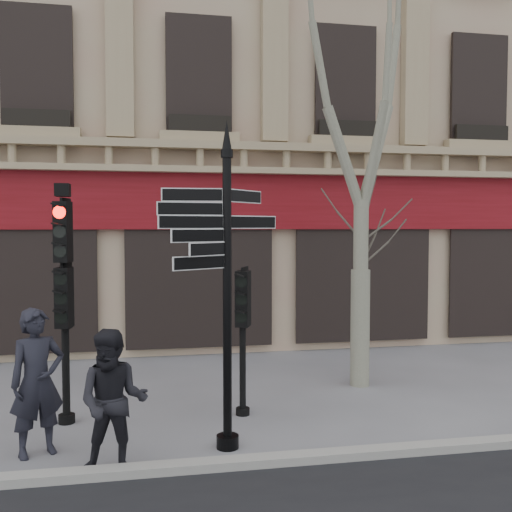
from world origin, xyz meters
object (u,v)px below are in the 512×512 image
(fingerpost, at_px, (227,230))
(traffic_signal_main, at_px, (64,273))
(pedestrian_b, at_px, (113,402))
(traffic_signal_secondary, at_px, (243,315))
(pedestrian_a, at_px, (37,382))
(plane_tree, at_px, (363,66))

(fingerpost, bearing_deg, traffic_signal_main, 126.88)
(fingerpost, relative_size, traffic_signal_main, 1.21)
(traffic_signal_main, distance_m, pedestrian_b, 2.58)
(traffic_signal_secondary, distance_m, pedestrian_a, 3.18)
(traffic_signal_secondary, relative_size, plane_tree, 0.27)
(fingerpost, relative_size, pedestrian_b, 2.49)
(fingerpost, height_order, pedestrian_a, fingerpost)
(traffic_signal_secondary, xyz_separation_m, plane_tree, (2.46, 1.26, 4.36))
(plane_tree, bearing_deg, traffic_signal_secondary, -152.84)
(plane_tree, relative_size, pedestrian_a, 4.37)
(plane_tree, relative_size, pedestrian_b, 4.78)
(fingerpost, height_order, plane_tree, plane_tree)
(traffic_signal_main, height_order, plane_tree, plane_tree)
(traffic_signal_main, height_order, pedestrian_a, traffic_signal_main)
(fingerpost, distance_m, plane_tree, 4.89)
(plane_tree, distance_m, pedestrian_a, 7.71)
(pedestrian_b, bearing_deg, plane_tree, 43.36)
(plane_tree, bearing_deg, pedestrian_a, -156.45)
(traffic_signal_secondary, bearing_deg, pedestrian_a, -137.76)
(traffic_signal_main, xyz_separation_m, pedestrian_a, (-0.19, -1.20, -1.34))
(pedestrian_b, bearing_deg, traffic_signal_secondary, 52.22)
(fingerpost, relative_size, pedestrian_a, 2.27)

